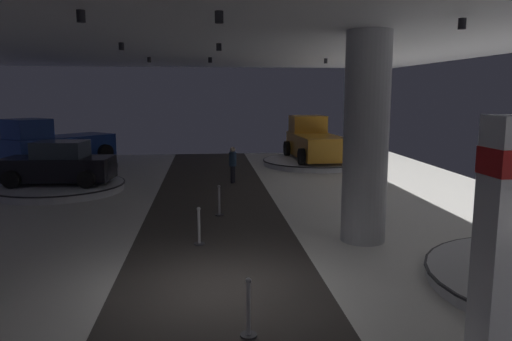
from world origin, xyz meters
The scene contains 13 objects.
ground centered at (0.00, 0.00, -0.02)m, with size 24.00×44.00×0.06m.
ceiling_with_spotlights centered at (0.00, 0.00, 5.55)m, with size 24.00×44.00×0.39m.
column_right centered at (3.92, 2.89, 2.75)m, with size 1.17×1.17×5.50m.
display_platform_far_left centered at (-6.14, 10.50, 0.18)m, with size 5.13×5.13×0.32m.
display_car_far_left centered at (-6.11, 10.50, 1.09)m, with size 4.36×2.53×1.71m.
display_platform_deep_left centered at (-7.68, 16.32, 0.21)m, with size 5.68×5.68×0.37m.
pickup_truck_deep_left centered at (-7.90, 16.08, 1.31)m, with size 5.13×5.33×2.30m.
display_platform_deep_right centered at (5.65, 16.46, 0.18)m, with size 5.68×5.68×0.31m.
pickup_truck_deep_right centered at (5.63, 16.78, 1.25)m, with size 2.80×5.37×2.30m.
visitor_walking_near centered at (0.90, 11.64, 0.91)m, with size 0.32×0.32×1.59m.
stanchion_a centered at (-0.46, 2.94, 0.37)m, with size 0.28×0.28×1.01m.
stanchion_b centered at (0.41, -2.04, 0.37)m, with size 0.28×0.28×1.01m.
stanchion_c centered at (0.15, 5.93, 0.37)m, with size 0.28×0.28×1.01m.
Camera 1 is at (-0.23, -9.46, 3.95)m, focal length 34.25 mm.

